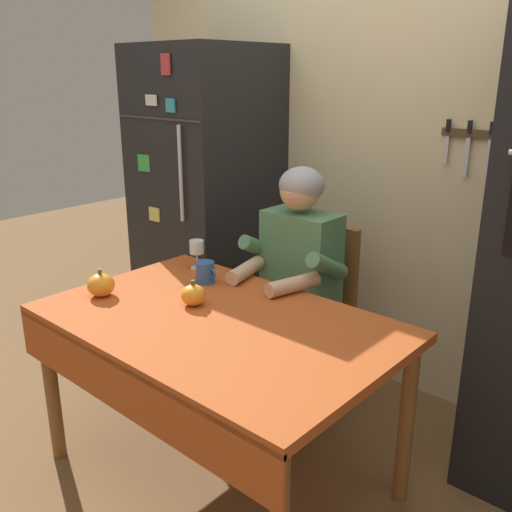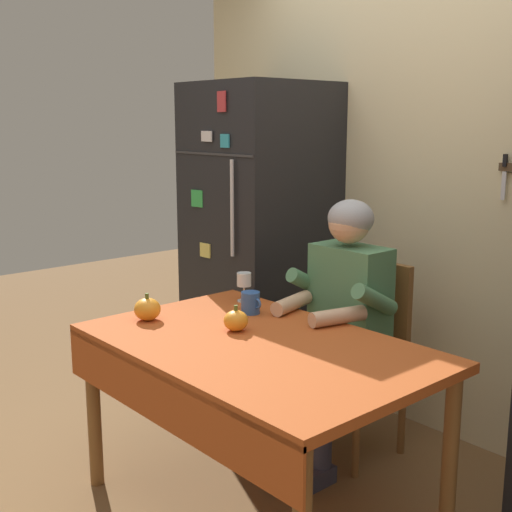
% 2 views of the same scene
% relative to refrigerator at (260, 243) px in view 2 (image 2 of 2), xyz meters
% --- Properties ---
extents(back_wall_assembly, '(3.70, 0.13, 2.60)m').
position_rel_refrigerator_xyz_m(back_wall_assembly, '(1.00, 0.39, 0.40)').
color(back_wall_assembly, beige).
rests_on(back_wall_assembly, ground).
extents(refrigerator, '(0.68, 0.71, 1.80)m').
position_rel_refrigerator_xyz_m(refrigerator, '(0.00, 0.00, 0.00)').
color(refrigerator, black).
rests_on(refrigerator, ground).
extents(dining_table, '(1.40, 0.90, 0.74)m').
position_rel_refrigerator_xyz_m(dining_table, '(0.95, -0.88, -0.24)').
color(dining_table, brown).
rests_on(dining_table, ground).
extents(chair_behind_person, '(0.40, 0.40, 0.93)m').
position_rel_refrigerator_xyz_m(chair_behind_person, '(0.86, -0.09, -0.39)').
color(chair_behind_person, brown).
rests_on(chair_behind_person, ground).
extents(seated_person, '(0.47, 0.55, 1.25)m').
position_rel_refrigerator_xyz_m(seated_person, '(0.86, -0.28, -0.16)').
color(seated_person, '#38384C').
rests_on(seated_person, ground).
extents(coffee_mug, '(0.11, 0.09, 0.10)m').
position_rel_refrigerator_xyz_m(coffee_mug, '(0.63, -0.62, -0.11)').
color(coffee_mug, '#2D569E').
rests_on(coffee_mug, dining_table).
extents(wine_glass, '(0.07, 0.07, 0.14)m').
position_rel_refrigerator_xyz_m(wine_glass, '(0.46, -0.51, -0.06)').
color(wine_glass, white).
rests_on(wine_glass, dining_table).
extents(pumpkin_large, '(0.12, 0.12, 0.12)m').
position_rel_refrigerator_xyz_m(pumpkin_large, '(0.42, -1.03, -0.11)').
color(pumpkin_large, orange).
rests_on(pumpkin_large, dining_table).
extents(pumpkin_medium, '(0.10, 0.10, 0.11)m').
position_rel_refrigerator_xyz_m(pumpkin_medium, '(0.78, -0.83, -0.12)').
color(pumpkin_medium, orange).
rests_on(pumpkin_medium, dining_table).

